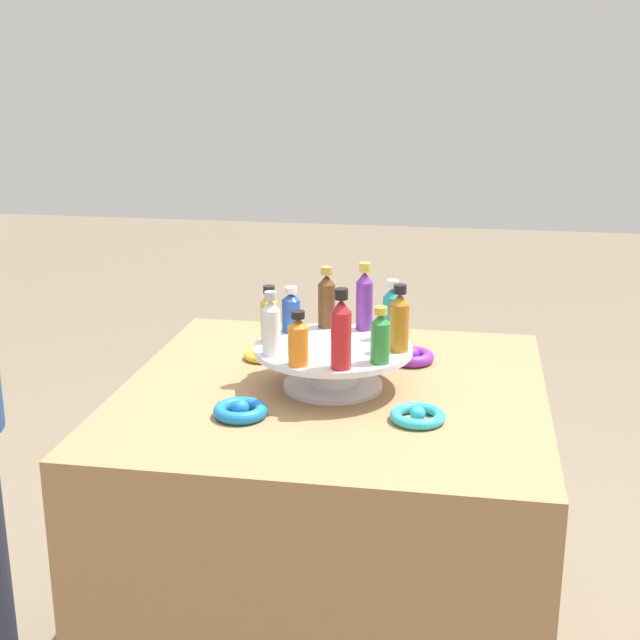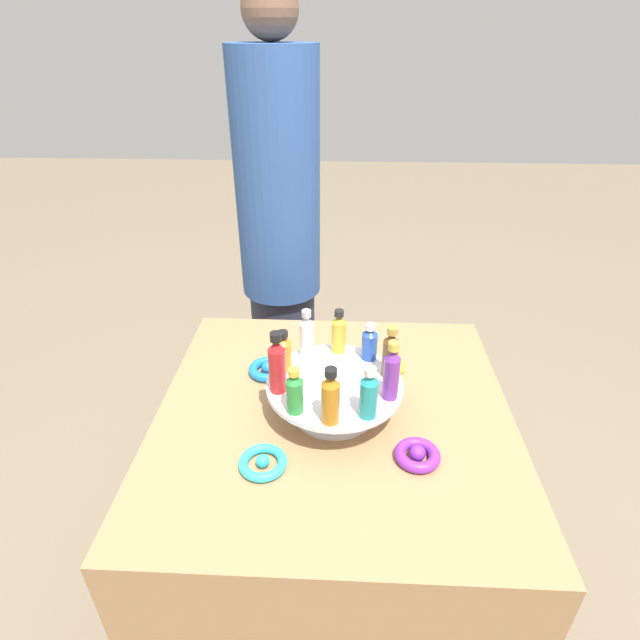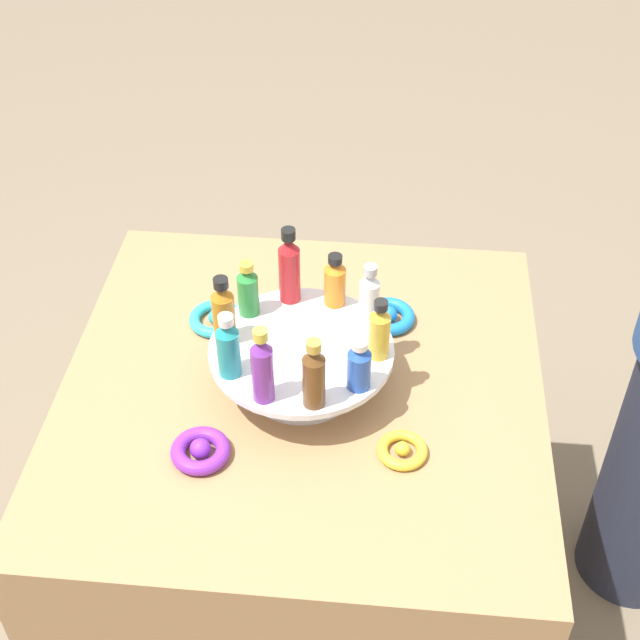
{
  "view_description": "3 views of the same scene",
  "coord_description": "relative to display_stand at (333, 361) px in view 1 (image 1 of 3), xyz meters",
  "views": [
    {
      "loc": [
        1.68,
        0.26,
        1.43
      ],
      "look_at": [
        0.01,
        -0.03,
        0.93
      ],
      "focal_mm": 50.0,
      "sensor_mm": 36.0,
      "label": 1
    },
    {
      "loc": [
        -0.01,
        0.93,
        1.59
      ],
      "look_at": [
        0.04,
        -0.15,
        0.95
      ],
      "focal_mm": 28.0,
      "sensor_mm": 36.0,
      "label": 2
    },
    {
      "loc": [
        -1.11,
        -0.14,
        1.92
      ],
      "look_at": [
        0.01,
        -0.03,
        0.93
      ],
      "focal_mm": 50.0,
      "sensor_mm": 36.0,
      "label": 3
    }
  ],
  "objects": [
    {
      "name": "bottle_gold",
      "position": [
        -0.01,
        -0.13,
        0.09
      ],
      "size": [
        0.04,
        0.04,
        0.12
      ],
      "color": "gold",
      "rests_on": "display_stand"
    },
    {
      "name": "bottle_purple",
      "position": [
        -0.12,
        0.05,
        0.1
      ],
      "size": [
        0.04,
        0.04,
        0.15
      ],
      "color": "#702D93",
      "rests_on": "display_stand"
    },
    {
      "name": "bottle_brown",
      "position": [
        -0.13,
        -0.03,
        0.09
      ],
      "size": [
        0.04,
        0.04,
        0.13
      ],
      "color": "brown",
      "rests_on": "display_stand"
    },
    {
      "name": "bottle_clear",
      "position": [
        0.07,
        -0.11,
        0.09
      ],
      "size": [
        0.04,
        0.04,
        0.13
      ],
      "color": "silver",
      "rests_on": "display_stand"
    },
    {
      "name": "bottle_teal",
      "position": [
        -0.07,
        0.11,
        0.09
      ],
      "size": [
        0.04,
        0.04,
        0.12
      ],
      "color": "teal",
      "rests_on": "display_stand"
    },
    {
      "name": "bottle_blue",
      "position": [
        -0.08,
        -0.1,
        0.08
      ],
      "size": [
        0.04,
        0.04,
        0.1
      ],
      "color": "#234CAD",
      "rests_on": "display_stand"
    },
    {
      "name": "party_table",
      "position": [
        0.0,
        0.0,
        -0.45
      ],
      "size": [
        0.86,
        0.86,
        0.78
      ],
      "color": "#9E754C",
      "rests_on": "ground_plane"
    },
    {
      "name": "display_stand",
      "position": [
        0.0,
        0.0,
        0.0
      ],
      "size": [
        0.32,
        0.32,
        0.09
      ],
      "color": "silver",
      "rests_on": "party_table"
    },
    {
      "name": "ribbon_bow_blue",
      "position": [
        0.18,
        -0.15,
        -0.04
      ],
      "size": [
        0.1,
        0.1,
        0.03
      ],
      "color": "blue",
      "rests_on": "party_table"
    },
    {
      "name": "ribbon_bow_purple",
      "position": [
        -0.18,
        0.15,
        -0.04
      ],
      "size": [
        0.1,
        0.1,
        0.04
      ],
      "color": "purple",
      "rests_on": "party_table"
    },
    {
      "name": "ribbon_bow_gold",
      "position": [
        -0.15,
        -0.18,
        -0.05
      ],
      "size": [
        0.08,
        0.08,
        0.03
      ],
      "color": "gold",
      "rests_on": "party_table"
    },
    {
      "name": "bottle_orange",
      "position": [
        0.12,
        -0.05,
        0.08
      ],
      "size": [
        0.04,
        0.04,
        0.11
      ],
      "color": "orange",
      "rests_on": "display_stand"
    },
    {
      "name": "bottle_red",
      "position": [
        0.13,
        0.03,
        0.1
      ],
      "size": [
        0.04,
        0.04,
        0.15
      ],
      "color": "#B21E23",
      "rests_on": "display_stand"
    },
    {
      "name": "bottle_amber",
      "position": [
        0.01,
        0.13,
        0.09
      ],
      "size": [
        0.04,
        0.04,
        0.13
      ],
      "color": "#AD6B19",
      "rests_on": "display_stand"
    },
    {
      "name": "ribbon_bow_teal",
      "position": [
        0.15,
        0.18,
        -0.05
      ],
      "size": [
        0.1,
        0.1,
        0.03
      ],
      "color": "#2DB7CC",
      "rests_on": "party_table"
    },
    {
      "name": "bottle_green",
      "position": [
        0.08,
        0.1,
        0.08
      ],
      "size": [
        0.04,
        0.04,
        0.11
      ],
      "color": "#288438",
      "rests_on": "display_stand"
    }
  ]
}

